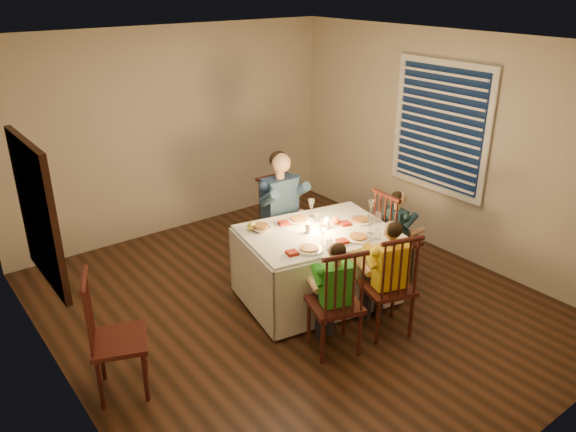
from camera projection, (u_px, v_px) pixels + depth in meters
ground at (295, 304)px, 5.80m from camera, size 5.00×5.00×0.00m
wall_left at (50, 253)px, 4.03m from camera, size 0.02×5.00×2.60m
wall_right at (447, 146)px, 6.54m from camera, size 0.02×5.00×2.60m
wall_back at (174, 132)px, 7.11m from camera, size 4.50×0.02×2.60m
ceiling at (296, 43)px, 4.77m from camera, size 5.00×5.00×0.00m
dining_table at (317, 251)px, 5.71m from camera, size 1.66×1.33×0.75m
chair_adult at (281, 263)px, 6.62m from camera, size 0.45×0.43×1.06m
chair_near_left at (333, 348)px, 5.12m from camera, size 0.54×0.53×1.06m
chair_near_right at (384, 330)px, 5.39m from camera, size 0.54×0.52×1.06m
chair_end at (393, 278)px, 6.30m from camera, size 0.45×0.47×1.06m
chair_extra at (126, 389)px, 4.62m from camera, size 0.56×0.57×1.08m
adult at (281, 263)px, 6.62m from camera, size 0.54×0.50×1.36m
child_green at (333, 348)px, 5.12m from camera, size 0.45×0.43×1.08m
child_yellow at (384, 330)px, 5.39m from camera, size 0.49×0.47×1.15m
child_teal at (393, 278)px, 6.30m from camera, size 0.34×0.37×1.05m
setting_adult at (299, 220)px, 5.83m from camera, size 0.30×0.30×0.02m
setting_green at (309, 249)px, 5.22m from camera, size 0.30×0.30×0.02m
setting_yellow at (358, 238)px, 5.44m from camera, size 0.30×0.30×0.02m
setting_teal at (360, 221)px, 5.82m from camera, size 0.30×0.30×0.02m
candle_left at (308, 228)px, 5.56m from camera, size 0.06×0.06×0.10m
candle_right at (327, 224)px, 5.64m from camera, size 0.06×0.06×0.10m
squash at (252, 226)px, 5.62m from camera, size 0.09×0.09×0.09m
orange_fruit at (336, 221)px, 5.75m from camera, size 0.08×0.08×0.08m
serving_bowl at (261, 229)px, 5.61m from camera, size 0.22×0.22×0.05m
wall_mirror at (38, 213)px, 4.19m from camera, size 0.06×0.95×1.15m
window_blinds at (440, 128)px, 6.51m from camera, size 0.07×1.34×1.54m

